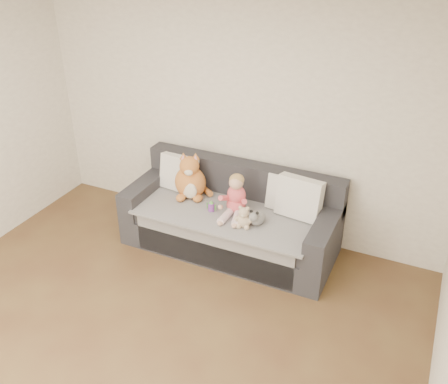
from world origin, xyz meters
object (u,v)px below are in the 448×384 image
at_px(sofa, 232,220).
at_px(teddy_bear, 244,219).
at_px(plush_cat, 190,180).
at_px(toddler, 235,198).
at_px(sippy_cup, 211,206).

bearing_deg(sofa, teddy_bear, -48.65).
relative_size(sofa, teddy_bear, 9.49).
height_order(plush_cat, teddy_bear, plush_cat).
bearing_deg(toddler, teddy_bear, -56.36).
height_order(sofa, plush_cat, plush_cat).
height_order(toddler, plush_cat, plush_cat).
bearing_deg(sofa, sippy_cup, -135.73).
distance_m(toddler, sippy_cup, 0.27).
xyz_separation_m(toddler, plush_cat, (-0.58, 0.12, 0.01)).
bearing_deg(plush_cat, toddler, -33.51).
relative_size(sofa, plush_cat, 4.20).
relative_size(plush_cat, teddy_bear, 2.26).
relative_size(plush_cat, sippy_cup, 4.43).
distance_m(toddler, plush_cat, 0.59).
height_order(sofa, toddler, toddler).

